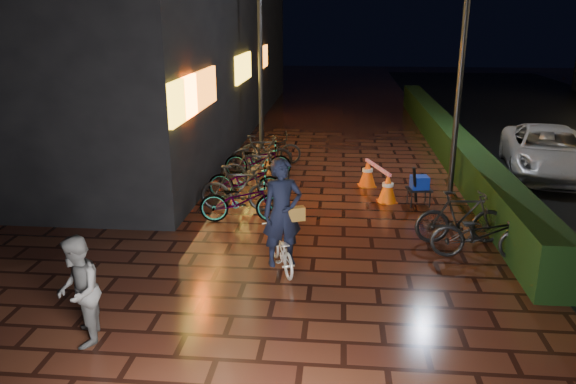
# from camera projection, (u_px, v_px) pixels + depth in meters

# --- Properties ---
(ground) EXTENTS (80.00, 80.00, 0.00)m
(ground) POSITION_uv_depth(u_px,v_px,m) (344.00, 247.00, 10.90)
(ground) COLOR #381911
(ground) RESTS_ON ground
(hedge) EXTENTS (0.70, 20.00, 1.00)m
(hedge) POSITION_uv_depth(u_px,v_px,m) (447.00, 139.00, 18.04)
(hedge) COLOR black
(hedge) RESTS_ON ground
(bystander_person) EXTENTS (0.80, 0.91, 1.55)m
(bystander_person) POSITION_uv_depth(u_px,v_px,m) (78.00, 291.00, 7.52)
(bystander_person) COLOR #545456
(bystander_person) RESTS_ON ground
(van) EXTENTS (3.01, 5.08, 1.32)m
(van) POSITION_uv_depth(u_px,v_px,m) (548.00, 151.00, 15.65)
(van) COLOR #B6B6BB
(van) RESTS_ON ground
(storefront_block) EXTENTS (12.09, 22.00, 9.00)m
(storefront_block) POSITION_uv_depth(u_px,v_px,m) (96.00, 9.00, 21.30)
(storefront_block) COLOR black
(storefront_block) RESTS_ON ground
(lamp_post_hedge) EXTENTS (0.51, 0.19, 5.33)m
(lamp_post_hedge) POSITION_uv_depth(u_px,v_px,m) (460.00, 75.00, 13.47)
(lamp_post_hedge) COLOR black
(lamp_post_hedge) RESTS_ON ground
(lamp_post_sf) EXTENTS (0.55, 0.20, 5.75)m
(lamp_post_sf) POSITION_uv_depth(u_px,v_px,m) (260.00, 52.00, 17.99)
(lamp_post_sf) COLOR black
(lamp_post_sf) RESTS_ON ground
(cyclist) EXTENTS (0.97, 1.51, 2.04)m
(cyclist) POSITION_uv_depth(u_px,v_px,m) (282.00, 229.00, 9.73)
(cyclist) COLOR white
(cyclist) RESTS_ON ground
(traffic_barrier) EXTENTS (0.93, 1.78, 0.73)m
(traffic_barrier) POSITION_uv_depth(u_px,v_px,m) (377.00, 180.00, 14.05)
(traffic_barrier) COLOR #FF640D
(traffic_barrier) RESTS_ON ground
(cart_assembly) EXTENTS (0.61, 0.63, 1.02)m
(cart_assembly) POSITION_uv_depth(u_px,v_px,m) (419.00, 184.00, 13.13)
(cart_assembly) COLOR black
(cart_assembly) RESTS_ON ground
(parked_bikes_storefront) EXTENTS (2.07, 5.79, 1.07)m
(parked_bikes_storefront) POSITION_uv_depth(u_px,v_px,m) (254.00, 170.00, 14.44)
(parked_bikes_storefront) COLOR black
(parked_bikes_storefront) RESTS_ON ground
(parked_bikes_hedge) EXTENTS (2.09, 1.43, 1.07)m
(parked_bikes_hedge) POSITION_uv_depth(u_px,v_px,m) (472.00, 226.00, 10.57)
(parked_bikes_hedge) COLOR black
(parked_bikes_hedge) RESTS_ON ground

